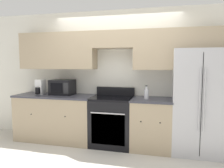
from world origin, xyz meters
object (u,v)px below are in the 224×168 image
(oven_range, at_px, (112,121))
(refrigerator, at_px, (198,101))
(bottle, at_px, (146,93))
(microwave, at_px, (62,87))

(oven_range, relative_size, refrigerator, 0.60)
(bottle, bearing_deg, microwave, 176.51)
(refrigerator, bearing_deg, oven_range, -177.13)
(microwave, height_order, bottle, microwave)
(refrigerator, relative_size, bottle, 7.40)
(oven_range, bearing_deg, bottle, -1.43)
(oven_range, distance_m, bottle, 0.85)
(oven_range, height_order, refrigerator, refrigerator)
(refrigerator, distance_m, microwave, 2.60)
(oven_range, xyz_separation_m, microwave, (-1.06, 0.09, 0.61))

